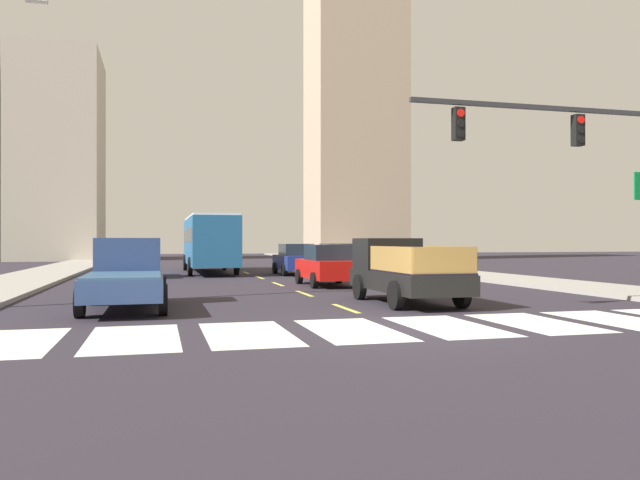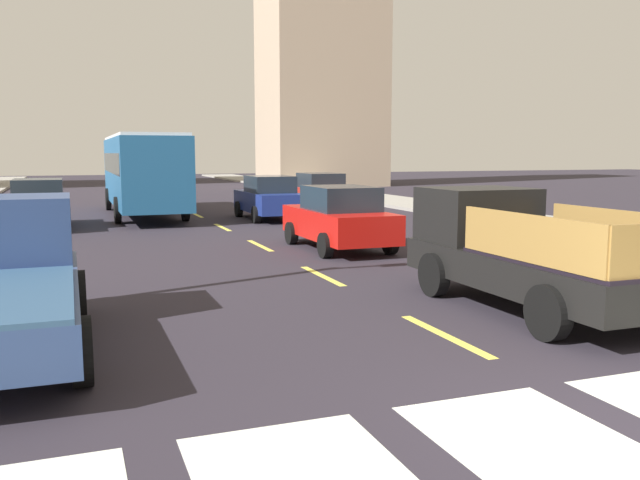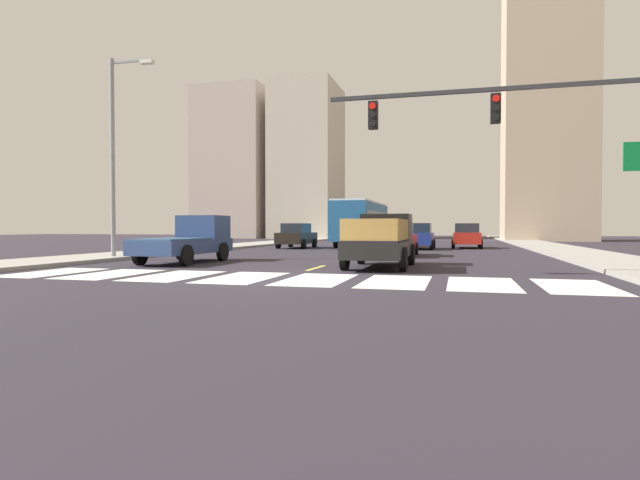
# 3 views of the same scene
# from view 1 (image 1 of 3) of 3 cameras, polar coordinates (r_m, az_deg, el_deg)

# --- Properties ---
(ground_plane) EXTENTS (160.00, 160.00, 0.00)m
(ground_plane) POSITION_cam_1_polar(r_m,az_deg,el_deg) (13.50, 7.41, -8.06)
(ground_plane) COLOR #29252E
(sidewalk_right) EXTENTS (3.56, 110.00, 0.15)m
(sidewalk_right) POSITION_cam_1_polar(r_m,az_deg,el_deg) (34.43, 13.21, -3.09)
(sidewalk_right) COLOR #98958D
(sidewalk_right) RESTS_ON ground
(sidewalk_left) EXTENTS (3.56, 110.00, 0.15)m
(sidewalk_left) POSITION_cam_1_polar(r_m,az_deg,el_deg) (31.03, -25.91, -3.41)
(sidewalk_left) COLOR #98958D
(sidewalk_left) RESTS_ON ground
(crosswalk_stripe_0) EXTENTS (1.72, 3.57, 0.01)m
(crosswalk_stripe_0) POSITION_cam_1_polar(r_m,az_deg,el_deg) (12.80, -26.77, -8.46)
(crosswalk_stripe_0) COLOR silver
(crosswalk_stripe_0) RESTS_ON ground
(crosswalk_stripe_1) EXTENTS (1.72, 3.57, 0.01)m
(crosswalk_stripe_1) POSITION_cam_1_polar(r_m,az_deg,el_deg) (12.53, -16.80, -8.65)
(crosswalk_stripe_1) COLOR silver
(crosswalk_stripe_1) RESTS_ON ground
(crosswalk_stripe_2) EXTENTS (1.72, 3.57, 0.01)m
(crosswalk_stripe_2) POSITION_cam_1_polar(r_m,az_deg,el_deg) (12.65, -6.71, -8.58)
(crosswalk_stripe_2) COLOR silver
(crosswalk_stripe_2) RESTS_ON ground
(crosswalk_stripe_3) EXTENTS (1.72, 3.57, 0.01)m
(crosswalk_stripe_3) POSITION_cam_1_polar(r_m,az_deg,el_deg) (13.13, 2.92, -8.27)
(crosswalk_stripe_3) COLOR silver
(crosswalk_stripe_3) RESTS_ON ground
(crosswalk_stripe_4) EXTENTS (1.72, 3.57, 0.01)m
(crosswalk_stripe_4) POSITION_cam_1_polar(r_m,az_deg,el_deg) (13.94, 11.63, -7.78)
(crosswalk_stripe_4) COLOR silver
(crosswalk_stripe_4) RESTS_ON ground
(crosswalk_stripe_5) EXTENTS (1.72, 3.57, 0.01)m
(crosswalk_stripe_5) POSITION_cam_1_polar(r_m,az_deg,el_deg) (15.04, 19.20, -7.22)
(crosswalk_stripe_5) COLOR silver
(crosswalk_stripe_5) RESTS_ON ground
(crosswalk_stripe_6) EXTENTS (1.72, 3.57, 0.01)m
(crosswalk_stripe_6) POSITION_cam_1_polar(r_m,az_deg,el_deg) (16.35, 25.64, -6.64)
(crosswalk_stripe_6) COLOR silver
(crosswalk_stripe_6) RESTS_ON ground
(lane_dash_0) EXTENTS (0.16, 2.40, 0.01)m
(lane_dash_0) POSITION_cam_1_polar(r_m,az_deg,el_deg) (17.24, 2.37, -6.31)
(lane_dash_0) COLOR #DED44E
(lane_dash_0) RESTS_ON ground
(lane_dash_1) EXTENTS (0.16, 2.40, 0.01)m
(lane_dash_1) POSITION_cam_1_polar(r_m,az_deg,el_deg) (22.05, -1.45, -4.96)
(lane_dash_1) COLOR #DED44E
(lane_dash_1) RESTS_ON ground
(lane_dash_2) EXTENTS (0.16, 2.40, 0.01)m
(lane_dash_2) POSITION_cam_1_polar(r_m,az_deg,el_deg) (26.93, -3.90, -4.08)
(lane_dash_2) COLOR #DED44E
(lane_dash_2) RESTS_ON ground
(lane_dash_3) EXTENTS (0.16, 2.40, 0.01)m
(lane_dash_3) POSITION_cam_1_polar(r_m,az_deg,el_deg) (31.84, -5.58, -3.46)
(lane_dash_3) COLOR #DED44E
(lane_dash_3) RESTS_ON ground
(lane_dash_4) EXTENTS (0.16, 2.40, 0.01)m
(lane_dash_4) POSITION_cam_1_polar(r_m,az_deg,el_deg) (36.78, -6.82, -3.01)
(lane_dash_4) COLOR #DED44E
(lane_dash_4) RESTS_ON ground
(lane_dash_5) EXTENTS (0.16, 2.40, 0.01)m
(lane_dash_5) POSITION_cam_1_polar(r_m,az_deg,el_deg) (41.73, -7.76, -2.67)
(lane_dash_5) COLOR #DED44E
(lane_dash_5) RESTS_ON ground
(lane_dash_6) EXTENTS (0.16, 2.40, 0.01)m
(lane_dash_6) POSITION_cam_1_polar(r_m,az_deg,el_deg) (46.70, -8.50, -2.39)
(lane_dash_6) COLOR #DED44E
(lane_dash_6) RESTS_ON ground
(lane_dash_7) EXTENTS (0.16, 2.40, 0.01)m
(lane_dash_7) POSITION_cam_1_polar(r_m,az_deg,el_deg) (51.67, -9.10, -2.17)
(lane_dash_7) COLOR #DED44E
(lane_dash_7) RESTS_ON ground
(pickup_stakebed) EXTENTS (2.18, 5.20, 1.96)m
(pickup_stakebed) POSITION_cam_1_polar(r_m,az_deg,el_deg) (19.08, 7.52, -2.90)
(pickup_stakebed) COLOR black
(pickup_stakebed) RESTS_ON ground
(pickup_dark) EXTENTS (2.18, 5.20, 1.96)m
(pickup_dark) POSITION_cam_1_polar(r_m,az_deg,el_deg) (18.09, -17.43, -3.10)
(pickup_dark) COLOR navy
(pickup_dark) RESTS_ON ground
(city_bus) EXTENTS (2.72, 10.80, 3.32)m
(city_bus) POSITION_cam_1_polar(r_m,az_deg,el_deg) (37.10, -10.18, 0.03)
(city_bus) COLOR #1F5A8D
(city_bus) RESTS_ON ground
(sedan_mid) EXTENTS (2.02, 4.40, 1.72)m
(sedan_mid) POSITION_cam_1_polar(r_m,az_deg,el_deg) (37.72, 1.48, -1.64)
(sedan_mid) COLOR red
(sedan_mid) RESTS_ON ground
(sedan_near_right) EXTENTS (2.02, 4.40, 1.72)m
(sedan_near_right) POSITION_cam_1_polar(r_m,az_deg,el_deg) (25.91, 0.69, -2.33)
(sedan_near_right) COLOR red
(sedan_near_right) RESTS_ON ground
(sedan_near_left) EXTENTS (2.02, 4.40, 1.72)m
(sedan_near_left) POSITION_cam_1_polar(r_m,az_deg,el_deg) (34.42, -2.27, -1.78)
(sedan_near_left) COLOR navy
(sedan_near_left) RESTS_ON ground
(sedan_far) EXTENTS (2.02, 4.40, 1.72)m
(sedan_far) POSITION_cam_1_polar(r_m,az_deg,el_deg) (33.32, -16.37, -1.83)
(sedan_far) COLOR black
(sedan_far) RESTS_ON ground
(traffic_signal_gantry) EXTENTS (8.93, 0.27, 6.00)m
(traffic_signal_gantry) POSITION_cam_1_polar(r_m,az_deg,el_deg) (18.85, 25.43, 7.01)
(traffic_signal_gantry) COLOR #2D2D33
(traffic_signal_gantry) RESTS_ON ground
(tower_tall_centre) EXTENTS (8.09, 10.15, 20.29)m
(tower_tall_centre) POSITION_cam_1_polar(r_m,az_deg,el_deg) (66.79, -22.99, 7.02)
(tower_tall_centre) COLOR #BCB4A2
(tower_tall_centre) RESTS_ON ground
(block_mid_left) EXTENTS (9.02, 7.04, 31.18)m
(block_mid_left) POSITION_cam_1_polar(r_m,az_deg,el_deg) (63.40, 3.27, 12.39)
(block_mid_left) COLOR tan
(block_mid_left) RESTS_ON ground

